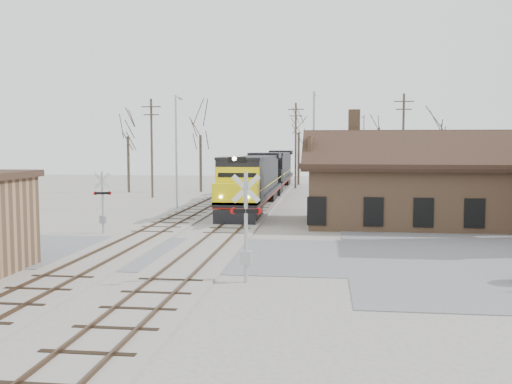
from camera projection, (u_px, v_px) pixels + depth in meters
The scene contains 20 objects.
ground at pixel (203, 254), 28.46m from camera, with size 140.00×140.00×0.00m, color #A6A196.
road at pixel (203, 253), 28.45m from camera, with size 60.00×9.00×0.03m, color slate.
track_main at pixel (245, 215), 43.29m from camera, with size 3.40×90.00×0.24m.
track_siding at pixel (187, 214), 43.83m from camera, with size 3.40×90.00×0.24m.
depot at pixel (414, 189), 38.68m from camera, with size 15.20×9.31×7.90m.
locomotive_lead at pixel (253, 181), 47.51m from camera, with size 3.09×20.71×4.60m.
locomotive_trailing at pixel (275, 170), 68.27m from camera, with size 3.09×20.71×4.35m.
crossbuck_near at pixel (246, 231), 22.42m from camera, with size 1.25×0.33×4.38m.
crossbuck_far at pixel (103, 204), 34.95m from camera, with size 1.06×0.40×3.80m.
streetlight_a at pixel (177, 146), 47.81m from camera, with size 0.25×2.04×9.54m.
streetlight_b at pixel (314, 144), 47.73m from camera, with size 0.25×2.04×9.85m.
streetlight_c at pixel (363, 149), 63.38m from camera, with size 0.25×2.04×8.69m.
utility_pole_a at pixel (152, 146), 57.95m from camera, with size 2.00×0.24×10.04m.
utility_pole_b at pixel (296, 144), 70.28m from camera, with size 2.00×0.24×10.53m.
utility_pole_c at pixel (403, 143), 58.56m from camera, with size 2.00×0.24×10.63m.
tree_a at pixel (128, 127), 64.35m from camera, with size 4.24×4.24×10.39m.
tree_b at pixel (200, 126), 65.10m from camera, with size 4.35×4.35×10.65m.
tree_c at pixel (299, 124), 76.49m from camera, with size 4.71×4.71×11.54m.
tree_d at pixel (375, 136), 70.67m from camera, with size 3.74×3.74×9.17m.
tree_e at pixel (436, 131), 66.12m from camera, with size 4.01×4.01×9.83m.
Camera 1 is at (6.04, -27.57, 5.46)m, focal length 40.00 mm.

